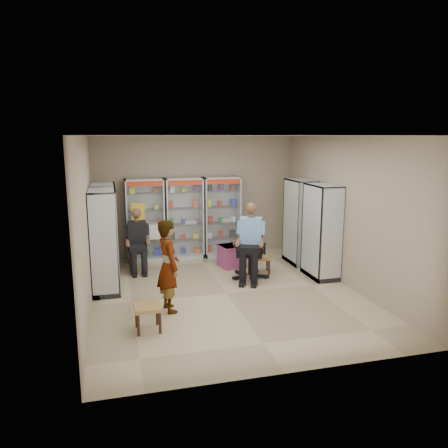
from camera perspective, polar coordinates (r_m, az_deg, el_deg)
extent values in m
plane|color=tan|center=(8.55, 0.28, -9.06)|extent=(6.00, 6.00, 0.00)
cube|color=tan|center=(11.04, -3.70, 3.63)|extent=(5.00, 0.02, 3.00)
cube|color=tan|center=(5.38, 8.52, -4.81)|extent=(5.00, 0.02, 3.00)
cube|color=tan|center=(7.90, -17.52, 0.00)|extent=(0.02, 6.00, 3.00)
cube|color=tan|center=(9.11, 15.69, 1.56)|extent=(0.02, 6.00, 3.00)
cube|color=silver|center=(8.01, 0.30, 11.48)|extent=(5.00, 6.00, 0.02)
cube|color=#9DA0A4|center=(10.69, -10.25, 0.49)|extent=(0.90, 0.50, 2.00)
cube|color=#AEB0B6|center=(10.80, -5.22, 0.74)|extent=(0.90, 0.50, 2.00)
cube|color=silver|center=(10.99, -0.32, 0.97)|extent=(0.90, 0.50, 2.00)
cube|color=#9FA0A5|center=(10.47, 9.90, 0.28)|extent=(0.90, 0.50, 2.00)
cube|color=silver|center=(9.50, 12.62, -0.97)|extent=(0.90, 0.50, 2.00)
cube|color=silver|center=(9.75, -15.27, -0.78)|extent=(0.90, 0.50, 2.00)
cube|color=#A5A8AC|center=(8.68, -15.33, -2.27)|extent=(0.90, 0.50, 2.00)
cube|color=black|center=(10.08, -11.24, -3.30)|extent=(0.42, 0.42, 0.94)
cube|color=black|center=(9.30, 3.43, -3.47)|extent=(0.87, 0.87, 1.21)
cube|color=#C34E96|center=(10.17, 1.01, -4.20)|extent=(0.62, 0.61, 0.51)
cylinder|color=#591F07|center=(10.11, 1.34, -2.48)|extent=(0.07, 0.07, 0.11)
cube|color=#B37F4B|center=(9.79, 4.93, -5.29)|extent=(0.43, 0.43, 0.37)
cube|color=#A46A45|center=(7.07, -9.90, -11.98)|extent=(0.42, 0.42, 0.41)
imported|color=#949497|center=(7.57, -7.27, -5.46)|extent=(0.48, 0.64, 1.61)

